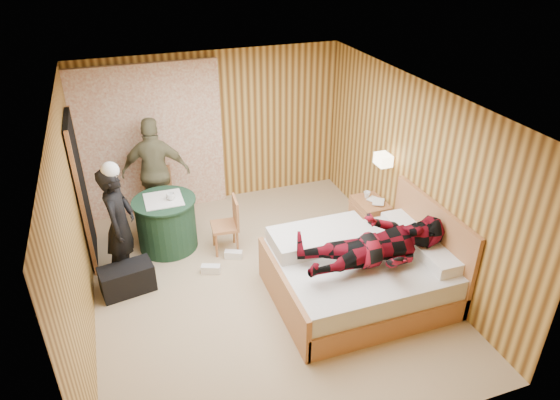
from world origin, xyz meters
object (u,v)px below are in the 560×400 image
object	(u,v)px
bed	(362,272)
chair_near	(229,221)
nightstand	(369,217)
wall_lamp	(383,160)
chair_far	(159,192)
duffel_bag	(127,279)
woman_standing	(120,225)
round_table	(167,223)
man_at_table	(156,172)
man_on_bed	(378,236)

from	to	relation	value
bed	chair_near	bearing A→B (deg)	130.76
bed	nightstand	distance (m)	1.44
wall_lamp	chair_far	world-z (taller)	wall_lamp
bed	duffel_bag	world-z (taller)	bed
chair_far	woman_standing	xyz separation A→B (m)	(-0.62, -1.21, 0.25)
bed	woman_standing	distance (m)	3.12
round_table	chair_near	distance (m)	0.92
nightstand	duffel_bag	world-z (taller)	nightstand
chair_near	man_at_table	size ratio (longest dim) A/B	0.48
round_table	man_at_table	bearing A→B (deg)	90.00
woman_standing	wall_lamp	bearing A→B (deg)	-75.76
round_table	chair_far	bearing A→B (deg)	89.64
round_table	man_on_bed	xyz separation A→B (m)	(2.18, -2.12, 0.61)
man_at_table	man_on_bed	size ratio (longest dim) A/B	0.97
round_table	chair_near	world-z (taller)	chair_near
nightstand	round_table	world-z (taller)	round_table
duffel_bag	man_at_table	bearing A→B (deg)	58.29
chair_far	bed	bearing A→B (deg)	-47.32
man_at_table	man_on_bed	world-z (taller)	man_on_bed
duffel_bag	nightstand	bearing A→B (deg)	-6.95
chair_far	duffel_bag	distance (m)	1.72
duffel_bag	bed	bearing A→B (deg)	-30.27
nightstand	duffel_bag	size ratio (longest dim) A/B	0.90
wall_lamp	round_table	world-z (taller)	wall_lamp
chair_far	duffel_bag	size ratio (longest dim) A/B	1.42
wall_lamp	chair_near	bearing A→B (deg)	167.97
wall_lamp	bed	world-z (taller)	wall_lamp
chair_far	man_at_table	size ratio (longest dim) A/B	0.54
wall_lamp	duffel_bag	xyz separation A→B (m)	(-3.59, -0.03, -1.11)
man_on_bed	duffel_bag	bearing A→B (deg)	155.79
bed	round_table	bearing A→B (deg)	138.71
wall_lamp	round_table	size ratio (longest dim) A/B	0.29
wall_lamp	nightstand	size ratio (longest dim) A/B	0.44
chair_far	chair_near	bearing A→B (deg)	-49.02
chair_far	man_on_bed	xyz separation A→B (m)	(2.17, -2.82, 0.47)
round_table	bed	bearing A→B (deg)	-41.29
bed	nightstand	world-z (taller)	bed
wall_lamp	man_at_table	distance (m)	3.37
wall_lamp	man_on_bed	world-z (taller)	man_on_bed
bed	man_at_table	world-z (taller)	man_at_table
round_table	wall_lamp	bearing A→B (deg)	-15.46
nightstand	round_table	size ratio (longest dim) A/B	0.66
bed	duffel_bag	size ratio (longest dim) A/B	3.26
chair_far	wall_lamp	bearing A→B (deg)	-24.21
nightstand	chair_near	size ratio (longest dim) A/B	0.72
duffel_bag	woman_standing	distance (m)	0.70
chair_far	chair_near	size ratio (longest dim) A/B	1.13
nightstand	chair_near	bearing A→B (deg)	171.69
man_on_bed	chair_near	bearing A→B (deg)	127.45
chair_far	woman_standing	distance (m)	1.38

